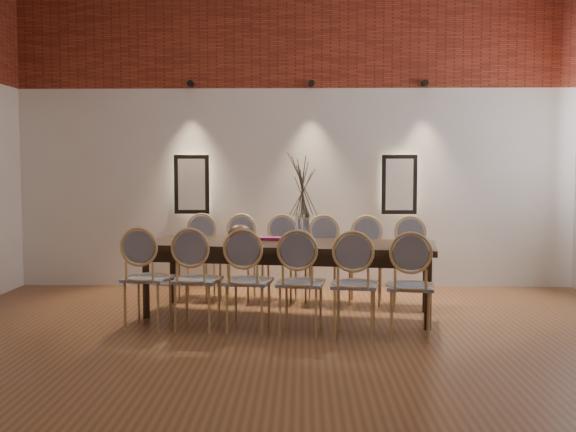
{
  "coord_description": "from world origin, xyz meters",
  "views": [
    {
      "loc": [
        0.09,
        -5.0,
        1.52
      ],
      "look_at": [
        -0.05,
        1.42,
        1.05
      ],
      "focal_mm": 42.0,
      "sensor_mm": 36.0,
      "label": 1
    }
  ],
  "objects_px": {
    "chair_near_d": "(301,283)",
    "chair_near_f": "(410,286)",
    "chair_far_a": "(197,257)",
    "chair_near_e": "(355,284)",
    "chair_near_c": "(248,281)",
    "chair_far_e": "(366,261)",
    "chair_far_b": "(238,258)",
    "dining_table": "(289,279)",
    "chair_far_f": "(410,262)",
    "chair_near_b": "(197,280)",
    "chair_far_c": "(279,259)",
    "chair_near_a": "(148,278)",
    "chair_far_d": "(322,260)",
    "vase": "(302,228)",
    "book": "(270,238)",
    "bowl": "(240,233)"
  },
  "relations": [
    {
      "from": "chair_near_d",
      "to": "chair_near_f",
      "type": "bearing_deg",
      "value": -0.0
    },
    {
      "from": "chair_far_a",
      "to": "chair_near_e",
      "type": "bearing_deg",
      "value": 142.46
    },
    {
      "from": "chair_near_c",
      "to": "chair_far_e",
      "type": "xyz_separation_m",
      "value": [
        1.2,
        1.33,
        0.0
      ]
    },
    {
      "from": "chair_far_b",
      "to": "chair_near_d",
      "type": "bearing_deg",
      "value": 123.05
    },
    {
      "from": "dining_table",
      "to": "chair_far_f",
      "type": "distance_m",
      "value": 1.44
    },
    {
      "from": "chair_near_b",
      "to": "chair_far_c",
      "type": "relative_size",
      "value": 1.0
    },
    {
      "from": "dining_table",
      "to": "chair_near_a",
      "type": "height_order",
      "value": "chair_near_a"
    },
    {
      "from": "chair_far_d",
      "to": "vase",
      "type": "distance_m",
      "value": 0.87
    },
    {
      "from": "book",
      "to": "dining_table",
      "type": "bearing_deg",
      "value": -48.87
    },
    {
      "from": "chair_near_b",
      "to": "chair_near_e",
      "type": "distance_m",
      "value": 1.47
    },
    {
      "from": "chair_near_c",
      "to": "chair_far_f",
      "type": "relative_size",
      "value": 1.0
    },
    {
      "from": "chair_near_c",
      "to": "chair_near_d",
      "type": "relative_size",
      "value": 1.0
    },
    {
      "from": "dining_table",
      "to": "chair_near_f",
      "type": "distance_m",
      "value": 1.44
    },
    {
      "from": "chair_far_c",
      "to": "vase",
      "type": "height_order",
      "value": "vase"
    },
    {
      "from": "dining_table",
      "to": "chair_near_c",
      "type": "distance_m",
      "value": 0.8
    },
    {
      "from": "bowl",
      "to": "chair_far_f",
      "type": "bearing_deg",
      "value": 15.97
    },
    {
      "from": "chair_near_d",
      "to": "vase",
      "type": "xyz_separation_m",
      "value": [
        0.01,
        0.76,
        0.43
      ]
    },
    {
      "from": "chair_near_b",
      "to": "chair_far_b",
      "type": "relative_size",
      "value": 1.0
    },
    {
      "from": "chair_near_d",
      "to": "chair_far_c",
      "type": "distance_m",
      "value": 1.58
    },
    {
      "from": "chair_far_a",
      "to": "vase",
      "type": "distance_m",
      "value": 1.61
    },
    {
      "from": "chair_far_f",
      "to": "chair_near_e",
      "type": "bearing_deg",
      "value": 71.98
    },
    {
      "from": "dining_table",
      "to": "chair_far_e",
      "type": "xyz_separation_m",
      "value": [
        0.84,
        0.63,
        0.09
      ]
    },
    {
      "from": "chair_near_d",
      "to": "chair_far_c",
      "type": "xyz_separation_m",
      "value": [
        -0.25,
        1.56,
        0.0
      ]
    },
    {
      "from": "chair_far_f",
      "to": "chair_far_e",
      "type": "bearing_deg",
      "value": 0.0
    },
    {
      "from": "chair_near_b",
      "to": "bowl",
      "type": "bearing_deg",
      "value": 71.65
    },
    {
      "from": "chair_near_e",
      "to": "chair_far_b",
      "type": "distance_m",
      "value": 2.1
    },
    {
      "from": "chair_far_e",
      "to": "book",
      "type": "height_order",
      "value": "chair_far_e"
    },
    {
      "from": "dining_table",
      "to": "chair_far_e",
      "type": "height_order",
      "value": "chair_far_e"
    },
    {
      "from": "chair_near_a",
      "to": "chair_far_f",
      "type": "distance_m",
      "value": 2.87
    },
    {
      "from": "chair_near_a",
      "to": "dining_table",
      "type": "bearing_deg",
      "value": 31.58
    },
    {
      "from": "chair_far_f",
      "to": "vase",
      "type": "relative_size",
      "value": 3.13
    },
    {
      "from": "chair_near_d",
      "to": "book",
      "type": "distance_m",
      "value": 1.11
    },
    {
      "from": "chair_near_a",
      "to": "chair_near_f",
      "type": "height_order",
      "value": "same"
    },
    {
      "from": "chair_near_a",
      "to": "chair_far_d",
      "type": "relative_size",
      "value": 1.0
    },
    {
      "from": "chair_near_a",
      "to": "chair_near_f",
      "type": "bearing_deg",
      "value": 0.0
    },
    {
      "from": "chair_near_f",
      "to": "chair_far_c",
      "type": "xyz_separation_m",
      "value": [
        -1.21,
        1.71,
        0.0
      ]
    },
    {
      "from": "chair_far_e",
      "to": "chair_near_c",
      "type": "bearing_deg",
      "value": 56.95
    },
    {
      "from": "chair_far_c",
      "to": "chair_far_d",
      "type": "height_order",
      "value": "same"
    },
    {
      "from": "chair_far_a",
      "to": "chair_far_f",
      "type": "distance_m",
      "value": 2.45
    },
    {
      "from": "dining_table",
      "to": "chair_near_c",
      "type": "relative_size",
      "value": 3.12
    },
    {
      "from": "dining_table",
      "to": "chair_near_e",
      "type": "relative_size",
      "value": 3.12
    },
    {
      "from": "chair_far_c",
      "to": "chair_far_f",
      "type": "bearing_deg",
      "value": -180.0
    },
    {
      "from": "chair_near_a",
      "to": "chair_near_b",
      "type": "height_order",
      "value": "same"
    },
    {
      "from": "chair_near_a",
      "to": "chair_far_e",
      "type": "xyz_separation_m",
      "value": [
        2.17,
        1.18,
        0.0
      ]
    },
    {
      "from": "chair_far_d",
      "to": "bowl",
      "type": "distance_m",
      "value": 1.16
    },
    {
      "from": "chair_far_b",
      "to": "vase",
      "type": "distance_m",
      "value": 1.23
    },
    {
      "from": "chair_near_a",
      "to": "chair_near_e",
      "type": "relative_size",
      "value": 1.0
    },
    {
      "from": "chair_far_c",
      "to": "chair_near_b",
      "type": "bearing_deg",
      "value": 71.98
    },
    {
      "from": "chair_near_f",
      "to": "bowl",
      "type": "distance_m",
      "value": 1.9
    },
    {
      "from": "chair_near_d",
      "to": "bowl",
      "type": "xyz_separation_m",
      "value": [
        -0.63,
        0.81,
        0.37
      ]
    }
  ]
}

